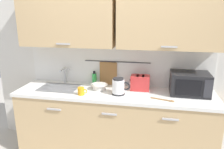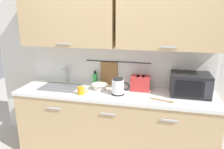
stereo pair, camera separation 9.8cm
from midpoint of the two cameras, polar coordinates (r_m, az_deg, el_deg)
counter_unit at (r=2.97m, az=1.31°, el=-12.62°), size 2.53×0.64×0.90m
back_wall_assembly at (r=2.86m, az=2.60°, el=8.83°), size 3.70×0.41×2.50m
sink_faucet at (r=3.17m, az=-11.17°, el=0.42°), size 0.09×0.17×0.22m
microwave at (r=2.82m, az=20.71°, el=-2.44°), size 0.46×0.35×0.27m
electric_kettle at (r=2.67m, az=2.71°, el=-3.17°), size 0.23×0.16×0.21m
dish_soap_bottle at (r=3.04m, az=-3.52°, el=-1.07°), size 0.06×0.06×0.20m
mug_near_sink at (r=2.70m, az=-7.09°, el=-4.24°), size 0.12×0.08×0.09m
mixing_bowl at (r=2.86m, az=-2.30°, el=-3.05°), size 0.21×0.21×0.08m
toaster at (r=2.85m, az=8.41°, el=-2.23°), size 0.26×0.17×0.19m
wooden_spoon at (r=2.58m, az=14.68°, el=-6.67°), size 0.27×0.10×0.01m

